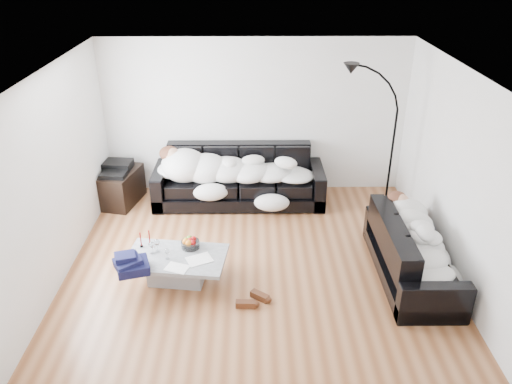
{
  "coord_description": "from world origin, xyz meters",
  "views": [
    {
      "loc": [
        -0.06,
        -5.68,
        3.95
      ],
      "look_at": [
        0.0,
        0.3,
        0.9
      ],
      "focal_mm": 35.0,
      "sensor_mm": 36.0,
      "label": 1
    }
  ],
  "objects_px": {
    "sofa_right": "(413,250)",
    "sleeper_right": "(416,235)",
    "fruit_bowl": "(190,243)",
    "av_cabinet": "(119,187)",
    "wine_glass_a": "(157,246)",
    "floor_lamp": "(392,152)",
    "shoes": "(252,300)",
    "coffee_table": "(177,268)",
    "wine_glass_b": "(152,248)",
    "candle_left": "(141,240)",
    "wine_glass_c": "(167,254)",
    "candle_right": "(149,238)",
    "stereo": "(117,168)",
    "sleeper_back": "(239,167)",
    "sofa_back": "(239,177)"
  },
  "relations": [
    {
      "from": "wine_glass_b",
      "to": "wine_glass_c",
      "type": "relative_size",
      "value": 1.12
    },
    {
      "from": "sleeper_right",
      "to": "wine_glass_b",
      "type": "relative_size",
      "value": 9.77
    },
    {
      "from": "sofa_right",
      "to": "shoes",
      "type": "distance_m",
      "value": 2.16
    },
    {
      "from": "floor_lamp",
      "to": "sofa_right",
      "type": "bearing_deg",
      "value": -111.71
    },
    {
      "from": "wine_glass_b",
      "to": "floor_lamp",
      "type": "xyz_separation_m",
      "value": [
        3.39,
        1.67,
        0.61
      ]
    },
    {
      "from": "sofa_back",
      "to": "wine_glass_c",
      "type": "relative_size",
      "value": 18.22
    },
    {
      "from": "sleeper_right",
      "to": "wine_glass_c",
      "type": "height_order",
      "value": "sleeper_right"
    },
    {
      "from": "wine_glass_a",
      "to": "floor_lamp",
      "type": "bearing_deg",
      "value": 25.91
    },
    {
      "from": "candle_right",
      "to": "stereo",
      "type": "xyz_separation_m",
      "value": [
        -0.86,
        1.89,
        0.16
      ]
    },
    {
      "from": "sleeper_right",
      "to": "candle_right",
      "type": "height_order",
      "value": "sleeper_right"
    },
    {
      "from": "sofa_back",
      "to": "candle_right",
      "type": "distance_m",
      "value": 2.21
    },
    {
      "from": "candle_right",
      "to": "av_cabinet",
      "type": "bearing_deg",
      "value": 114.44
    },
    {
      "from": "sofa_right",
      "to": "floor_lamp",
      "type": "xyz_separation_m",
      "value": [
        0.06,
        1.66,
        0.67
      ]
    },
    {
      "from": "av_cabinet",
      "to": "floor_lamp",
      "type": "relative_size",
      "value": 0.39
    },
    {
      "from": "candle_left",
      "to": "sofa_back",
      "type": "bearing_deg",
      "value": 57.75
    },
    {
      "from": "sofa_back",
      "to": "stereo",
      "type": "distance_m",
      "value": 1.99
    },
    {
      "from": "fruit_bowl",
      "to": "av_cabinet",
      "type": "distance_m",
      "value": 2.4
    },
    {
      "from": "sleeper_back",
      "to": "wine_glass_a",
      "type": "bearing_deg",
      "value": -116.43
    },
    {
      "from": "sleeper_right",
      "to": "fruit_bowl",
      "type": "bearing_deg",
      "value": 87.29
    },
    {
      "from": "sleeper_back",
      "to": "wine_glass_c",
      "type": "distance_m",
      "value": 2.34
    },
    {
      "from": "sleeper_right",
      "to": "wine_glass_b",
      "type": "distance_m",
      "value": 3.33
    },
    {
      "from": "shoes",
      "to": "sleeper_back",
      "type": "bearing_deg",
      "value": 108.63
    },
    {
      "from": "candle_right",
      "to": "floor_lamp",
      "type": "xyz_separation_m",
      "value": [
        3.46,
        1.46,
        0.58
      ]
    },
    {
      "from": "sofa_right",
      "to": "sleeper_right",
      "type": "height_order",
      "value": "sleeper_right"
    },
    {
      "from": "fruit_bowl",
      "to": "sleeper_right",
      "type": "bearing_deg",
      "value": -2.71
    },
    {
      "from": "candle_left",
      "to": "stereo",
      "type": "height_order",
      "value": "stereo"
    },
    {
      "from": "wine_glass_b",
      "to": "fruit_bowl",
      "type": "bearing_deg",
      "value": 17.08
    },
    {
      "from": "wine_glass_a",
      "to": "shoes",
      "type": "height_order",
      "value": "wine_glass_a"
    },
    {
      "from": "sofa_back",
      "to": "sofa_right",
      "type": "distance_m",
      "value": 3.09
    },
    {
      "from": "sleeper_right",
      "to": "wine_glass_b",
      "type": "height_order",
      "value": "sleeper_right"
    },
    {
      "from": "candle_right",
      "to": "floor_lamp",
      "type": "height_order",
      "value": "floor_lamp"
    },
    {
      "from": "fruit_bowl",
      "to": "av_cabinet",
      "type": "bearing_deg",
      "value": 125.56
    },
    {
      "from": "sofa_back",
      "to": "candle_right",
      "type": "height_order",
      "value": "sofa_back"
    },
    {
      "from": "floor_lamp",
      "to": "coffee_table",
      "type": "bearing_deg",
      "value": -170.28
    },
    {
      "from": "sleeper_back",
      "to": "shoes",
      "type": "bearing_deg",
      "value": -85.34
    },
    {
      "from": "sleeper_right",
      "to": "candle_left",
      "type": "relative_size",
      "value": 7.85
    },
    {
      "from": "floor_lamp",
      "to": "shoes",
      "type": "bearing_deg",
      "value": -153.48
    },
    {
      "from": "coffee_table",
      "to": "floor_lamp",
      "type": "height_order",
      "value": "floor_lamp"
    },
    {
      "from": "sofa_right",
      "to": "coffee_table",
      "type": "xyz_separation_m",
      "value": [
        -3.02,
        -0.07,
        -0.21
      ]
    },
    {
      "from": "coffee_table",
      "to": "wine_glass_b",
      "type": "bearing_deg",
      "value": 168.75
    },
    {
      "from": "stereo",
      "to": "floor_lamp",
      "type": "distance_m",
      "value": 4.36
    },
    {
      "from": "wine_glass_c",
      "to": "av_cabinet",
      "type": "xyz_separation_m",
      "value": [
        -1.14,
        2.21,
        -0.16
      ]
    },
    {
      "from": "sofa_right",
      "to": "fruit_bowl",
      "type": "relative_size",
      "value": 8.12
    },
    {
      "from": "wine_glass_c",
      "to": "wine_glass_a",
      "type": "bearing_deg",
      "value": 132.83
    },
    {
      "from": "sofa_right",
      "to": "sofa_back",
      "type": "bearing_deg",
      "value": 47.27
    },
    {
      "from": "candle_right",
      "to": "stereo",
      "type": "relative_size",
      "value": 0.5
    },
    {
      "from": "sleeper_right",
      "to": "fruit_bowl",
      "type": "height_order",
      "value": "sleeper_right"
    },
    {
      "from": "sleeper_right",
      "to": "floor_lamp",
      "type": "relative_size",
      "value": 0.79
    },
    {
      "from": "av_cabinet",
      "to": "stereo",
      "type": "height_order",
      "value": "stereo"
    },
    {
      "from": "wine_glass_c",
      "to": "sofa_right",
      "type": "bearing_deg",
      "value": 2.29
    }
  ]
}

